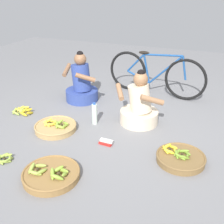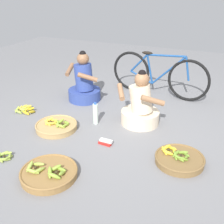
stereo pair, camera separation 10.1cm
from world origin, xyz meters
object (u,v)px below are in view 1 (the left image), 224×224
object	(u,v)px
vendor_woman_front	(139,107)
loose_bananas_back_right	(23,111)
banana_basket_mid_left	(56,127)
loose_bananas_front_right	(5,158)
banana_basket_back_left	(180,158)
packet_carton_stack	(106,142)
banana_basket_mid_right	(51,174)
vendor_woman_behind	(81,85)
water_bottle	(95,114)
bicycle_leaning	(155,74)

from	to	relation	value
vendor_woman_front	loose_bananas_back_right	world-z (taller)	vendor_woman_front
vendor_woman_front	banana_basket_mid_left	distance (m)	1.15
vendor_woman_front	loose_bananas_front_right	distance (m)	1.79
banana_basket_back_left	banana_basket_mid_left	distance (m)	1.64
packet_carton_stack	banana_basket_mid_right	bearing A→B (deg)	-108.85
vendor_woman_behind	banana_basket_mid_right	xyz separation A→B (m)	(0.63, -1.87, -0.21)
banana_basket_mid_left	packet_carton_stack	bearing A→B (deg)	-5.88
banana_basket_mid_left	water_bottle	size ratio (longest dim) A/B	1.76
vendor_woman_front	banana_basket_mid_left	xyz separation A→B (m)	(-0.95, -0.61, -0.19)
banana_basket_mid_right	packet_carton_stack	xyz separation A→B (m)	(0.26, 0.77, -0.02)
loose_bananas_back_right	packet_carton_stack	distance (m)	1.54
bicycle_leaning	banana_basket_back_left	distance (m)	1.98
vendor_woman_front	water_bottle	size ratio (longest dim) A/B	2.44
vendor_woman_behind	water_bottle	world-z (taller)	vendor_woman_behind
vendor_woman_behind	bicycle_leaning	distance (m)	1.25
packet_carton_stack	banana_basket_mid_left	bearing A→B (deg)	174.12
vendor_woman_front	banana_basket_mid_right	size ratio (longest dim) A/B	1.32
banana_basket_mid_right	water_bottle	distance (m)	1.21
vendor_woman_behind	loose_bananas_back_right	size ratio (longest dim) A/B	2.55
water_bottle	loose_bananas_back_right	bearing A→B (deg)	-175.94
banana_basket_back_left	banana_basket_mid_left	size ratio (longest dim) A/B	0.97
banana_basket_mid_left	banana_basket_mid_right	bearing A→B (deg)	-60.22
bicycle_leaning	loose_bananas_back_right	bearing A→B (deg)	-138.52
water_bottle	packet_carton_stack	xyz separation A→B (m)	(0.35, -0.43, -0.12)
banana_basket_mid_left	vendor_woman_behind	bearing A→B (deg)	97.83
vendor_woman_front	vendor_woman_behind	xyz separation A→B (m)	(-1.09, 0.42, 0.02)
banana_basket_back_left	banana_basket_mid_right	distance (m)	1.38
banana_basket_mid_right	packet_carton_stack	bearing A→B (deg)	71.15
loose_bananas_back_right	loose_bananas_front_right	bearing A→B (deg)	-60.87
bicycle_leaning	banana_basket_mid_left	distance (m)	1.96
vendor_woman_behind	bicycle_leaning	world-z (taller)	vendor_woman_behind
vendor_woman_behind	banana_basket_back_left	size ratio (longest dim) A/B	1.52
banana_basket_mid_left	vendor_woman_front	bearing A→B (deg)	32.44
vendor_woman_behind	banana_basket_mid_left	world-z (taller)	vendor_woman_behind
banana_basket_mid_right	loose_bananas_front_right	xyz separation A→B (m)	(-0.64, 0.06, -0.02)
bicycle_leaning	vendor_woman_behind	bearing A→B (deg)	-145.94
bicycle_leaning	loose_bananas_front_right	xyz separation A→B (m)	(-1.04, -2.51, -0.33)
banana_basket_mid_left	loose_bananas_front_right	size ratio (longest dim) A/B	2.67
banana_basket_back_left	loose_bananas_front_right	distance (m)	1.92
banana_basket_back_left	banana_basket_mid_left	world-z (taller)	same
vendor_woman_front	loose_bananas_front_right	world-z (taller)	vendor_woman_front
vendor_woman_behind	banana_basket_mid_right	size ratio (longest dim) A/B	1.41
banana_basket_mid_right	water_bottle	world-z (taller)	water_bottle
vendor_woman_behind	banana_basket_back_left	xyz separation A→B (m)	(1.77, -1.11, -0.21)
bicycle_leaning	packet_carton_stack	size ratio (longest dim) A/B	9.83
banana_basket_mid_left	loose_bananas_back_right	bearing A→B (deg)	159.73
vendor_woman_front	packet_carton_stack	world-z (taller)	vendor_woman_front
vendor_woman_front	loose_bananas_back_right	xyz separation A→B (m)	(-1.70, -0.33, -0.21)
water_bottle	packet_carton_stack	size ratio (longest dim) A/B	1.81
banana_basket_mid_left	loose_bananas_back_right	xyz separation A→B (m)	(-0.74, 0.27, -0.02)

